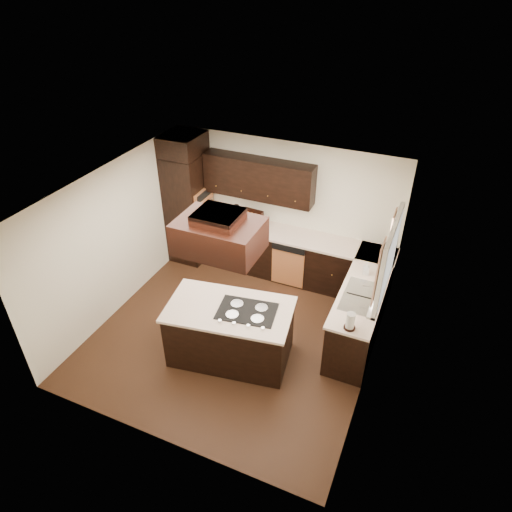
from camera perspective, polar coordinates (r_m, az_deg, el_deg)
name	(u,v)px	position (r m, az deg, el deg)	size (l,w,h in m)	color
floor	(235,333)	(7.45, -2.58, -9.63)	(4.20, 4.20, 0.02)	#512F1C
ceiling	(231,191)	(6.00, -3.19, 8.07)	(4.20, 4.20, 0.02)	silver
wall_back	(284,207)	(8.30, 3.54, 6.08)	(4.20, 0.02, 2.50)	white
wall_front	(150,372)	(5.32, -13.10, -13.96)	(4.20, 0.02, 2.50)	white
wall_left	(115,239)	(7.68, -17.17, 1.99)	(0.02, 4.20, 2.50)	white
wall_right	(379,308)	(6.19, 15.12, -6.24)	(0.02, 4.20, 2.50)	white
oven_column	(188,208)	(8.77, -8.44, 5.96)	(0.65, 0.75, 2.12)	black
wall_oven_face	(205,209)	(8.58, -6.45, 5.90)	(0.05, 0.62, 0.78)	#D57D47
base_cabinets_back	(279,254)	(8.46, 2.84, 0.28)	(2.93, 0.60, 0.88)	black
base_cabinets_right	(362,308)	(7.42, 13.16, -6.30)	(0.60, 2.40, 0.88)	black
countertop_back	(279,233)	(8.20, 2.89, 2.90)	(2.93, 0.63, 0.04)	#F8DFCA
countertop_right	(365,284)	(7.14, 13.52, -3.44)	(0.63, 2.40, 0.04)	#F8DFCA
upper_cabinets	(259,179)	(8.05, 0.31, 9.64)	(2.00, 0.34, 0.72)	black
dishwasher_front	(288,268)	(8.17, 4.00, -1.49)	(0.60, 0.05, 0.72)	#D57D47
window_frame	(388,260)	(6.40, 16.21, -0.45)	(0.06, 1.32, 1.12)	silver
window_pane	(390,260)	(6.40, 16.45, -0.50)	(0.00, 1.20, 1.00)	white
curtain_left	(378,272)	(6.03, 15.05, -2.00)	(0.02, 0.34, 0.90)	beige
curtain_right	(390,240)	(6.74, 16.39, 1.88)	(0.02, 0.34, 0.90)	beige
sink_rim	(361,297)	(6.84, 13.05, -4.96)	(0.52, 0.84, 0.01)	silver
island	(230,333)	(6.80, -3.24, -9.63)	(1.72, 0.94, 0.88)	black
island_top	(229,309)	(6.50, -3.36, -6.69)	(1.78, 1.00, 0.04)	#F8DFCA
cooktop	(247,311)	(6.42, -1.14, -6.90)	(0.81, 0.54, 0.01)	black
range_hood	(219,236)	(5.70, -4.61, 2.49)	(1.05, 0.72, 0.42)	black
hood_duct	(218,217)	(5.56, -4.74, 4.91)	(0.55, 0.50, 0.13)	black
blender_base	(237,221)	(8.42, -2.43, 4.36)	(0.15, 0.15, 0.10)	silver
blender_pitcher	(236,213)	(8.33, -2.46, 5.44)	(0.13, 0.13, 0.26)	silver
spice_rack	(253,218)	(8.29, -0.37, 4.80)	(0.39, 0.10, 0.32)	black
mixing_bowl	(209,217)	(8.65, -5.85, 4.91)	(0.24, 0.24, 0.06)	silver
soap_bottle	(366,268)	(7.27, 13.62, -1.51)	(0.09, 0.10, 0.21)	silver
paper_towel	(350,321)	(6.21, 11.71, -7.99)	(0.12, 0.12, 0.25)	silver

